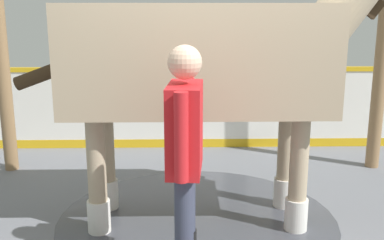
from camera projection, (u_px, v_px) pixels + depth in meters
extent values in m
cube|color=slate|center=(200.00, 234.00, 4.05)|extent=(16.00, 16.00, 0.02)
cylinder|color=#42444C|center=(197.00, 218.00, 4.33)|extent=(2.58, 2.58, 0.00)
cube|color=white|center=(192.00, 110.00, 6.47)|extent=(5.93, 0.68, 1.08)
cube|color=gold|center=(192.00, 69.00, 6.34)|extent=(5.93, 0.71, 0.06)
cube|color=gold|center=(192.00, 143.00, 6.58)|extent=(5.93, 0.69, 0.12)
cylinder|color=olive|center=(383.00, 38.00, 5.40)|extent=(0.16, 0.16, 3.16)
cylinder|color=olive|center=(0.00, 39.00, 5.31)|extent=(0.16, 0.16, 3.16)
cube|color=tan|center=(197.00, 58.00, 3.98)|extent=(2.36, 1.15, 0.91)
cylinder|color=tan|center=(286.00, 156.00, 4.47)|extent=(0.16, 0.16, 1.04)
cylinder|color=silver|center=(284.00, 192.00, 4.56)|extent=(0.20, 0.20, 0.29)
cylinder|color=tan|center=(298.00, 174.00, 3.98)|extent=(0.16, 0.16, 1.04)
cylinder|color=silver|center=(296.00, 214.00, 4.07)|extent=(0.20, 0.20, 0.29)
cylinder|color=tan|center=(106.00, 158.00, 4.44)|extent=(0.16, 0.16, 1.04)
cylinder|color=silver|center=(108.00, 194.00, 4.52)|extent=(0.20, 0.20, 0.29)
cylinder|color=tan|center=(97.00, 176.00, 3.95)|extent=(0.16, 0.16, 1.04)
cylinder|color=silver|center=(99.00, 216.00, 4.03)|extent=(0.20, 0.20, 0.29)
cylinder|color=tan|center=(345.00, 3.00, 3.90)|extent=(0.83, 0.49, 0.88)
cylinder|color=#382819|center=(54.00, 70.00, 3.98)|extent=(0.71, 0.19, 0.35)
cylinder|color=#383D51|center=(184.00, 211.00, 3.10)|extent=(0.13, 0.13, 0.50)
cylinder|color=#383D51|center=(186.00, 198.00, 3.31)|extent=(0.13, 0.13, 0.50)
cube|color=red|center=(185.00, 128.00, 3.08)|extent=(0.31, 0.52, 0.59)
cylinder|color=red|center=(181.00, 138.00, 2.79)|extent=(0.09, 0.09, 0.56)
cylinder|color=red|center=(188.00, 116.00, 3.36)|extent=(0.09, 0.09, 0.56)
sphere|color=beige|center=(185.00, 62.00, 2.98)|extent=(0.23, 0.23, 0.23)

